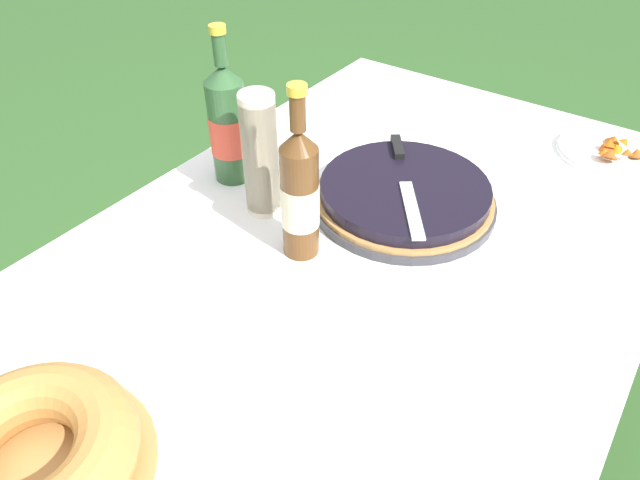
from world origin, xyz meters
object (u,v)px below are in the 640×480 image
object	(u,v)px
serving_knife	(404,174)
snack_plate_left	(609,151)
berry_tart	(404,195)
cider_bottle_amber	(300,194)
bundt_cake	(32,456)
cider_bottle_green	(228,125)
cup_stack	(260,156)

from	to	relation	value
serving_knife	snack_plate_left	size ratio (longest dim) A/B	1.32
berry_tart	serving_knife	size ratio (longest dim) A/B	1.24
berry_tart	cider_bottle_amber	world-z (taller)	cider_bottle_amber
berry_tart	serving_knife	xyz separation A→B (m)	(0.02, 0.02, 0.04)
berry_tart	serving_knife	distance (m)	0.05
bundt_cake	cider_bottle_green	size ratio (longest dim) A/B	0.88
berry_tart	cup_stack	size ratio (longest dim) A/B	1.47
berry_tart	bundt_cake	xyz separation A→B (m)	(-0.82, 0.10, 0.02)
berry_tart	cider_bottle_green	bearing A→B (deg)	108.36
bundt_cake	cider_bottle_green	bearing A→B (deg)	22.07
bundt_cake	snack_plate_left	bearing A→B (deg)	-17.25
cup_stack	snack_plate_left	bearing A→B (deg)	-39.30
berry_tart	bundt_cake	size ratio (longest dim) A/B	1.28
cup_stack	cider_bottle_amber	distance (m)	0.16
berry_tart	cider_bottle_green	distance (m)	0.41
serving_knife	cider_bottle_green	world-z (taller)	cider_bottle_green
cider_bottle_green	bundt_cake	bearing A→B (deg)	-157.93
cider_bottle_green	snack_plate_left	xyz separation A→B (m)	(0.60, -0.68, -0.12)
serving_knife	cup_stack	xyz separation A→B (m)	(-0.21, 0.22, 0.07)
cup_stack	cider_bottle_green	world-z (taller)	cider_bottle_green
cider_bottle_green	cider_bottle_amber	distance (m)	0.31
bundt_cake	cider_bottle_green	world-z (taller)	cider_bottle_green
bundt_cake	cup_stack	world-z (taller)	cup_stack
cup_stack	cider_bottle_green	distance (m)	0.15
serving_knife	cider_bottle_amber	world-z (taller)	cider_bottle_amber
cider_bottle_green	snack_plate_left	distance (m)	0.92
bundt_cake	snack_plate_left	world-z (taller)	bundt_cake
berry_tart	cider_bottle_amber	size ratio (longest dim) A/B	1.14
cider_bottle_amber	snack_plate_left	bearing A→B (deg)	-28.73
cider_bottle_amber	berry_tart	bearing A→B (deg)	-20.32
berry_tart	bundt_cake	bearing A→B (deg)	173.27
berry_tart	cider_bottle_amber	xyz separation A→B (m)	(-0.24, 0.09, 0.11)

